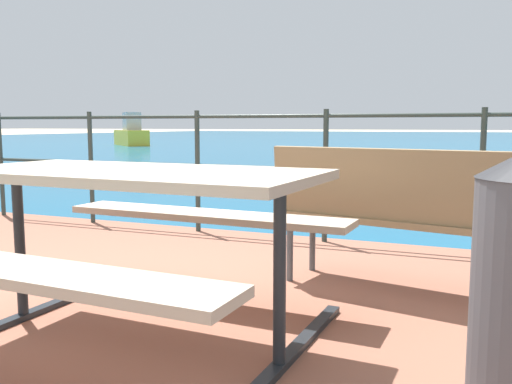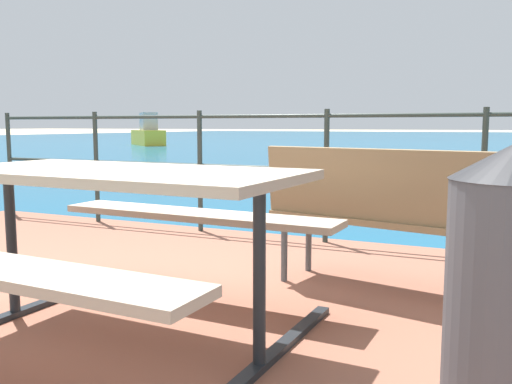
% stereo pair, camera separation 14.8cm
% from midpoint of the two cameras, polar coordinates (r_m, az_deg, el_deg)
% --- Properties ---
extents(ground_plane, '(240.00, 240.00, 0.00)m').
position_cam_midpoint_polar(ground_plane, '(2.80, -19.58, -14.79)').
color(ground_plane, beige).
extents(patio_paving, '(6.40, 5.20, 0.06)m').
position_cam_midpoint_polar(patio_paving, '(2.79, -19.60, -14.22)').
color(patio_paving, '#935B47').
rests_on(patio_paving, ground).
extents(sea_water, '(90.00, 90.00, 0.01)m').
position_cam_midpoint_polar(sea_water, '(41.90, 21.93, 5.08)').
color(sea_water, '#145B84').
rests_on(sea_water, ground).
extents(beach_strip, '(54.08, 5.44, 0.01)m').
position_cam_midpoint_polar(beach_strip, '(9.41, 12.98, 0.62)').
color(beach_strip, beige).
rests_on(beach_strip, ground).
extents(picnic_table, '(1.66, 1.56, 0.77)m').
position_cam_midpoint_polar(picnic_table, '(2.44, -12.42, -1.71)').
color(picnic_table, tan).
rests_on(picnic_table, patio_paving).
extents(park_bench, '(1.60, 0.70, 0.83)m').
position_cam_midpoint_polar(park_bench, '(3.11, 15.94, -1.68)').
color(park_bench, '#8C704C').
rests_on(park_bench, patio_paving).
extents(railing_fence, '(5.94, 0.04, 1.09)m').
position_cam_midpoint_polar(railing_fence, '(4.69, 1.31, 3.53)').
color(railing_fence, '#2D3833').
rests_on(railing_fence, patio_paving).
extents(boat_near, '(3.31, 3.06, 1.63)m').
position_cam_midpoint_polar(boat_near, '(28.36, -11.07, 5.85)').
color(boat_near, yellow).
rests_on(boat_near, sea_water).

